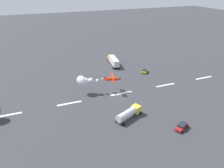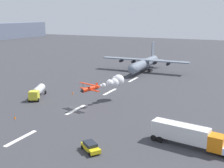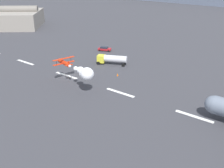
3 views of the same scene
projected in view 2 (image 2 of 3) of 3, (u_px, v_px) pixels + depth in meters
name	position (u px, v px, depth m)	size (l,w,h in m)	color
ground_plane	(76.00, 110.00, 70.18)	(440.00, 440.00, 0.00)	#38383D
runway_stripe_2	(21.00, 138.00, 53.98)	(8.00, 0.90, 0.01)	white
runway_stripe_3	(76.00, 110.00, 70.18)	(8.00, 0.90, 0.01)	white
runway_stripe_4	(110.00, 92.00, 86.38)	(8.00, 0.90, 0.01)	white
runway_stripe_5	(133.00, 80.00, 102.58)	(8.00, 0.90, 0.01)	white
cargo_transport_plane	(143.00, 64.00, 115.70)	(27.79, 35.36, 10.83)	slate
stunt_biplane_red	(114.00, 82.00, 76.89)	(15.22, 7.32, 3.21)	red
semi_truck_orange	(188.00, 135.00, 50.21)	(4.80, 14.26, 3.70)	silver
fuel_tanker_truck	(37.00, 91.00, 79.88)	(9.27, 6.12, 2.90)	yellow
followme_car_yellow	(91.00, 147.00, 48.72)	(3.95, 4.52, 1.52)	yellow
traffic_cone_near	(15.00, 117.00, 63.90)	(0.44, 0.44, 0.75)	orange
traffic_cone_far	(73.00, 93.00, 83.69)	(0.44, 0.44, 0.75)	orange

